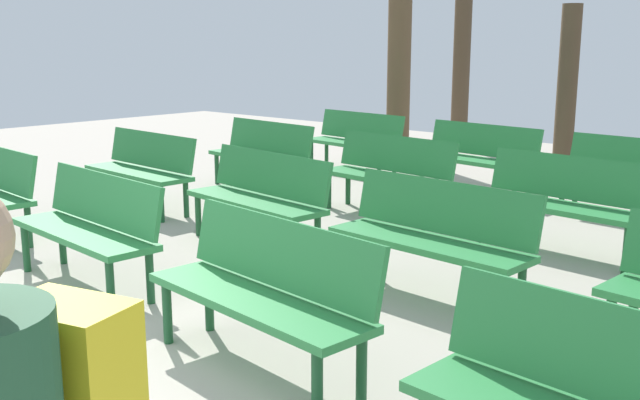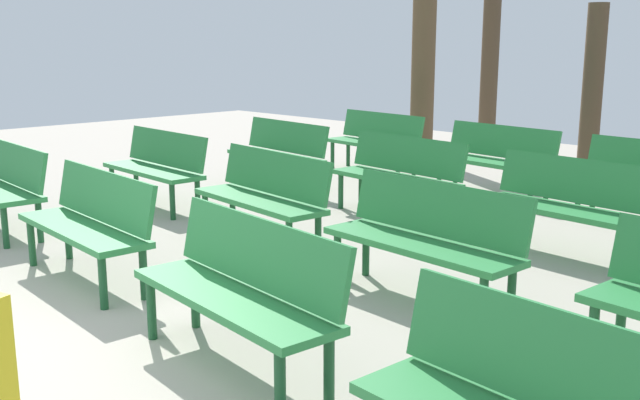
{
  "view_description": "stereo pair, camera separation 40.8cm",
  "coord_description": "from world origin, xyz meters",
  "px_view_note": "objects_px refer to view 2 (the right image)",
  "views": [
    {
      "loc": [
        4.1,
        -1.29,
        1.88
      ],
      "look_at": [
        0.0,
        3.35,
        0.55
      ],
      "focal_mm": 41.11,
      "sensor_mm": 36.0,
      "label": 1
    },
    {
      "loc": [
        4.4,
        -1.01,
        1.88
      ],
      "look_at": [
        0.0,
        3.35,
        0.55
      ],
      "focal_mm": 41.11,
      "sensor_mm": 36.0,
      "label": 2
    }
  ],
  "objects_px": {
    "bench_r2_c2": "(571,202)",
    "tree_2": "(423,70)",
    "tree_3": "(592,93)",
    "bench_r2_c1": "(400,171)",
    "bench_r1_c2": "(426,234)",
    "bench_r0_c0": "(3,182)",
    "bench_r0_c2": "(241,284)",
    "bench_r3_c0": "(376,139)",
    "tree_0": "(490,50)",
    "bench_r1_c0": "(158,164)",
    "bench_r1_c1": "(264,192)",
    "bench_r2_c0": "(279,150)",
    "bench_r0_c1": "(90,219)",
    "bench_r3_c1": "(495,156)"
  },
  "relations": [
    {
      "from": "bench_r2_c2",
      "to": "tree_2",
      "type": "relative_size",
      "value": 0.56
    },
    {
      "from": "tree_3",
      "to": "bench_r2_c2",
      "type": "bearing_deg",
      "value": -66.48
    },
    {
      "from": "bench_r2_c1",
      "to": "tree_2",
      "type": "distance_m",
      "value": 4.08
    },
    {
      "from": "bench_r1_c2",
      "to": "bench_r2_c2",
      "type": "bearing_deg",
      "value": 86.25
    },
    {
      "from": "bench_r0_c0",
      "to": "tree_2",
      "type": "distance_m",
      "value": 6.69
    },
    {
      "from": "bench_r0_c2",
      "to": "bench_r2_c1",
      "type": "distance_m",
      "value": 4.05
    },
    {
      "from": "bench_r3_c0",
      "to": "bench_r0_c2",
      "type": "bearing_deg",
      "value": -50.22
    },
    {
      "from": "tree_2",
      "to": "tree_3",
      "type": "height_order",
      "value": "tree_2"
    },
    {
      "from": "bench_r0_c2",
      "to": "tree_0",
      "type": "xyz_separation_m",
      "value": [
        -4.02,
        8.86,
        1.26
      ]
    },
    {
      "from": "bench_r1_c0",
      "to": "tree_0",
      "type": "distance_m",
      "value": 6.94
    },
    {
      "from": "bench_r2_c1",
      "to": "bench_r1_c1",
      "type": "bearing_deg",
      "value": -90.6
    },
    {
      "from": "bench_r2_c0",
      "to": "bench_r0_c0",
      "type": "bearing_deg",
      "value": -90.07
    },
    {
      "from": "bench_r0_c0",
      "to": "bench_r0_c1",
      "type": "xyz_separation_m",
      "value": [
        2.1,
        -0.15,
        0.0
      ]
    },
    {
      "from": "tree_2",
      "to": "bench_r1_c0",
      "type": "bearing_deg",
      "value": -90.82
    },
    {
      "from": "tree_0",
      "to": "bench_r2_c0",
      "type": "bearing_deg",
      "value": -88.66
    },
    {
      "from": "bench_r1_c0",
      "to": "bench_r3_c1",
      "type": "distance_m",
      "value": 4.12
    },
    {
      "from": "bench_r3_c1",
      "to": "tree_3",
      "type": "bearing_deg",
      "value": 87.6
    },
    {
      "from": "bench_r0_c1",
      "to": "bench_r1_c1",
      "type": "relative_size",
      "value": 0.99
    },
    {
      "from": "bench_r2_c0",
      "to": "bench_r2_c1",
      "type": "relative_size",
      "value": 1.0
    },
    {
      "from": "bench_r2_c2",
      "to": "bench_r2_c1",
      "type": "bearing_deg",
      "value": -179.82
    },
    {
      "from": "bench_r1_c0",
      "to": "bench_r1_c1",
      "type": "distance_m",
      "value": 2.14
    },
    {
      "from": "bench_r0_c0",
      "to": "bench_r0_c2",
      "type": "relative_size",
      "value": 0.99
    },
    {
      "from": "bench_r1_c0",
      "to": "bench_r1_c2",
      "type": "distance_m",
      "value": 4.16
    },
    {
      "from": "bench_r3_c0",
      "to": "bench_r1_c0",
      "type": "bearing_deg",
      "value": -89.21
    },
    {
      "from": "bench_r0_c0",
      "to": "bench_r1_c0",
      "type": "bearing_deg",
      "value": 89.43
    },
    {
      "from": "bench_r0_c1",
      "to": "bench_r3_c1",
      "type": "relative_size",
      "value": 0.99
    },
    {
      "from": "bench_r1_c1",
      "to": "bench_r3_c0",
      "type": "bearing_deg",
      "value": 121.99
    },
    {
      "from": "bench_r0_c0",
      "to": "tree_2",
      "type": "relative_size",
      "value": 0.56
    },
    {
      "from": "bench_r0_c1",
      "to": "bench_r2_c1",
      "type": "height_order",
      "value": "same"
    },
    {
      "from": "bench_r1_c1",
      "to": "tree_3",
      "type": "bearing_deg",
      "value": 89.57
    },
    {
      "from": "bench_r2_c2",
      "to": "bench_r3_c0",
      "type": "bearing_deg",
      "value": 157.26
    },
    {
      "from": "bench_r0_c2",
      "to": "tree_2",
      "type": "distance_m",
      "value": 8.06
    },
    {
      "from": "bench_r0_c2",
      "to": "bench_r2_c0",
      "type": "relative_size",
      "value": 1.0
    },
    {
      "from": "bench_r2_c0",
      "to": "bench_r3_c1",
      "type": "xyz_separation_m",
      "value": [
        2.25,
        1.59,
        0.0
      ]
    },
    {
      "from": "bench_r2_c2",
      "to": "bench_r0_c2",
      "type": "bearing_deg",
      "value": -90.55
    },
    {
      "from": "bench_r2_c0",
      "to": "tree_2",
      "type": "bearing_deg",
      "value": 97.17
    },
    {
      "from": "bench_r0_c0",
      "to": "tree_0",
      "type": "distance_m",
      "value": 8.65
    },
    {
      "from": "bench_r0_c0",
      "to": "bench_r1_c0",
      "type": "xyz_separation_m",
      "value": [
        0.13,
        1.73,
        0.0
      ]
    },
    {
      "from": "bench_r2_c2",
      "to": "bench_r1_c0",
      "type": "bearing_deg",
      "value": -157.37
    },
    {
      "from": "bench_r0_c0",
      "to": "tree_3",
      "type": "xyz_separation_m",
      "value": [
        2.84,
        7.0,
        0.7
      ]
    },
    {
      "from": "bench_r0_c0",
      "to": "bench_r3_c1",
      "type": "height_order",
      "value": "same"
    },
    {
      "from": "bench_r0_c1",
      "to": "tree_3",
      "type": "bearing_deg",
      "value": 87.8
    },
    {
      "from": "bench_r0_c0",
      "to": "tree_0",
      "type": "height_order",
      "value": "tree_0"
    },
    {
      "from": "bench_r3_c1",
      "to": "bench_r0_c1",
      "type": "bearing_deg",
      "value": -89.54
    },
    {
      "from": "bench_r2_c0",
      "to": "bench_r3_c1",
      "type": "height_order",
      "value": "same"
    },
    {
      "from": "bench_r0_c2",
      "to": "bench_r1_c1",
      "type": "distance_m",
      "value": 2.68
    },
    {
      "from": "bench_r3_c0",
      "to": "bench_r3_c1",
      "type": "relative_size",
      "value": 1.0
    },
    {
      "from": "bench_r2_c1",
      "to": "bench_r3_c0",
      "type": "distance_m",
      "value": 2.78
    },
    {
      "from": "bench_r1_c1",
      "to": "tree_2",
      "type": "bearing_deg",
      "value": 117.65
    },
    {
      "from": "bench_r0_c0",
      "to": "bench_r3_c0",
      "type": "relative_size",
      "value": 0.99
    }
  ]
}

